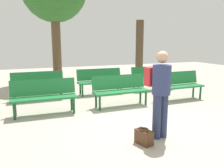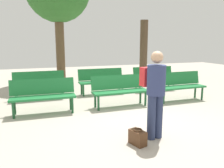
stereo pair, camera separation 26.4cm
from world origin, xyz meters
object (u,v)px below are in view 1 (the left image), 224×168
bench_r0_c2 (178,84)px  bench_r1_c2 (152,77)px  bench_r0_c0 (44,95)px  visitor_with_backpack (160,89)px  bench_r1_c1 (100,80)px  bench_r1_c0 (38,84)px  tree_1 (139,48)px  bench_r0_c1 (120,88)px  handbag (144,137)px

bench_r0_c2 → bench_r1_c2: (0.02, 1.59, 0.00)m
bench_r0_c0 → bench_r0_c2: (4.07, -0.04, 0.00)m
bench_r1_c2 → visitor_with_backpack: (-2.18, -3.82, 0.43)m
bench_r1_c1 → bench_r1_c2: (2.05, -0.07, 0.00)m
bench_r1_c0 → visitor_with_backpack: 4.34m
bench_r1_c2 → visitor_with_backpack: bearing=-118.7°
bench_r1_c1 → bench_r0_c0: bearing=-140.8°
tree_1 → visitor_with_backpack: size_ratio=1.77×
bench_r1_c2 → bench_r1_c0: bearing=-179.4°
bench_r0_c0 → bench_r1_c0: bearing=93.0°
bench_r0_c2 → bench_r1_c0: size_ratio=1.00×
bench_r0_c0 → bench_r0_c1: (2.08, -0.03, 0.00)m
bench_r0_c0 → bench_r1_c0: 1.59m
bench_r0_c2 → bench_r0_c0: bearing=178.8°
tree_1 → bench_r1_c0: bearing=-147.5°
visitor_with_backpack → bench_r0_c0: bearing=-57.0°
bench_r0_c1 → bench_r1_c2: 2.56m
bench_r1_c0 → bench_r1_c2: bearing=-0.1°
bench_r1_c2 → handbag: bench_r1_c2 is taller
bench_r1_c2 → visitor_with_backpack: visitor_with_backpack is taller
bench_r0_c0 → bench_r0_c1: same height
bench_r0_c1 → handbag: size_ratio=4.49×
bench_r1_c2 → handbag: 4.79m
handbag → bench_r0_c0: bearing=121.3°
bench_r1_c1 → tree_1: 4.92m
visitor_with_backpack → bench_r0_c1: bearing=-101.6°
tree_1 → handbag: bearing=-117.6°
bench_r0_c0 → bench_r0_c1: size_ratio=1.01×
visitor_with_backpack → handbag: size_ratio=4.63×
bench_r1_c0 → bench_r1_c2: 4.13m
bench_r0_c1 → visitor_with_backpack: visitor_with_backpack is taller
bench_r1_c1 → visitor_with_backpack: (-0.13, -3.89, 0.43)m
bench_r0_c0 → bench_r1_c1: 2.61m
bench_r0_c2 → visitor_with_backpack: bearing=-134.8°
bench_r0_c1 → bench_r0_c2: same height
bench_r1_c1 → handbag: bench_r1_c1 is taller
tree_1 → handbag: (-3.94, -7.52, -1.32)m
tree_1 → visitor_with_backpack: bearing=-115.6°
bench_r1_c2 → handbag: size_ratio=4.51×
bench_r1_c2 → bench_r1_c1: bearing=179.0°
bench_r0_c1 → bench_r1_c2: same height
bench_r0_c0 → visitor_with_backpack: bearing=-48.4°
visitor_with_backpack → bench_r1_c1: bearing=-99.0°
bench_r1_c0 → tree_1: bearing=32.8°
visitor_with_backpack → handbag: 0.92m
bench_r1_c2 → visitor_with_backpack: size_ratio=0.97×
visitor_with_backpack → handbag: visitor_with_backpack is taller
bench_r0_c0 → visitor_with_backpack: (1.91, -2.26, 0.43)m
bench_r1_c2 → visitor_with_backpack: 4.42m
bench_r1_c1 → tree_1: (3.39, 3.44, 0.95)m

